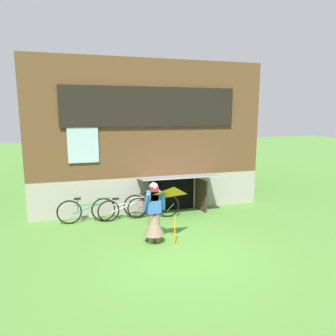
# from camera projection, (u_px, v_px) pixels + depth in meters

# --- Properties ---
(ground_plane) EXTENTS (60.00, 60.00, 0.00)m
(ground_plane) POSITION_uv_depth(u_px,v_px,m) (181.00, 249.00, 7.48)
(ground_plane) COLOR #4C7F33
(log_house) EXTENTS (7.64, 6.19, 4.89)m
(log_house) POSITION_uv_depth(u_px,v_px,m) (137.00, 133.00, 12.28)
(log_house) COLOR #9E998E
(log_house) RESTS_ON ground_plane
(person) EXTENTS (0.61, 0.52, 1.55)m
(person) POSITION_uv_depth(u_px,v_px,m) (154.00, 218.00, 7.74)
(person) COLOR #7F6B51
(person) RESTS_ON ground_plane
(kite) EXTENTS (0.78, 0.90, 1.41)m
(kite) POSITION_uv_depth(u_px,v_px,m) (174.00, 202.00, 7.23)
(kite) COLOR orange
(kite) RESTS_ON ground_plane
(bicycle_red) EXTENTS (1.70, 0.44, 0.79)m
(bicycle_red) POSITION_uv_depth(u_px,v_px,m) (151.00, 205.00, 9.68)
(bicycle_red) COLOR black
(bicycle_red) RESTS_ON ground_plane
(bicycle_silver) EXTENTS (1.57, 0.14, 0.71)m
(bicycle_silver) POSITION_uv_depth(u_px,v_px,m) (123.00, 209.00, 9.44)
(bicycle_silver) COLOR black
(bicycle_silver) RESTS_ON ground_plane
(bicycle_green) EXTENTS (1.71, 0.09, 0.78)m
(bicycle_green) POSITION_uv_depth(u_px,v_px,m) (87.00, 210.00, 9.21)
(bicycle_green) COLOR black
(bicycle_green) RESTS_ON ground_plane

